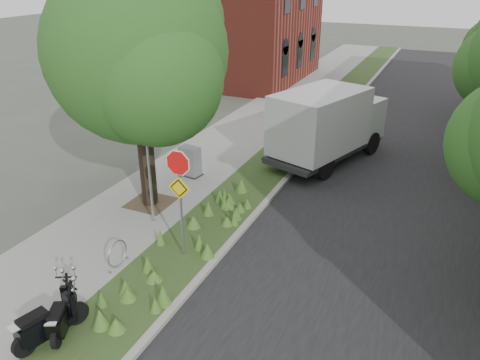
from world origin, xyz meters
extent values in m
plane|color=#4C5147|center=(0.00, 0.00, 0.00)|extent=(120.00, 120.00, 0.00)
cube|color=gray|center=(-4.25, 10.00, 0.06)|extent=(3.50, 60.00, 0.12)
cube|color=#2D461E|center=(-1.50, 10.00, 0.06)|extent=(2.00, 60.00, 0.12)
cube|color=#9E9991|center=(-0.50, 10.00, 0.07)|extent=(0.20, 60.00, 0.13)
cube|color=black|center=(3.00, 10.00, 0.01)|extent=(7.00, 60.00, 0.01)
cylinder|color=black|center=(-4.00, 2.80, 2.36)|extent=(0.52, 0.52, 4.48)
sphere|color=#28531B|center=(-4.00, 2.80, 5.08)|extent=(5.40, 5.40, 5.40)
sphere|color=#28531B|center=(-5.21, 3.61, 4.41)|extent=(4.05, 4.05, 4.05)
sphere|color=#28531B|center=(-2.92, 2.12, 4.54)|extent=(3.78, 3.78, 3.78)
cube|color=#473828|center=(-4.00, 2.80, 0.12)|extent=(1.40, 1.40, 0.01)
cylinder|color=#A5A8AD|center=(-3.20, 1.80, 2.12)|extent=(0.08, 0.08, 4.00)
torus|color=#A5A8AD|center=(-2.70, -0.60, 0.50)|extent=(0.05, 0.77, 0.77)
cube|color=#A5A8AD|center=(-2.70, -0.96, 0.14)|extent=(0.06, 0.06, 0.04)
cube|color=#A5A8AD|center=(-2.70, -0.24, 0.14)|extent=(0.06, 0.06, 0.04)
cylinder|color=#A5A8AD|center=(-1.40, 0.60, 1.62)|extent=(0.07, 0.07, 3.00)
cylinder|color=red|center=(-1.40, 0.57, 2.87)|extent=(0.86, 0.03, 0.86)
cylinder|color=white|center=(-1.40, 0.58, 2.87)|extent=(0.94, 0.02, 0.94)
cube|color=yellow|center=(-1.40, 0.57, 2.17)|extent=(0.64, 0.03, 0.64)
cube|color=maroon|center=(-9.50, 22.00, 4.00)|extent=(9.00, 10.00, 8.00)
cylinder|color=black|center=(-2.55, -2.48, 0.36)|extent=(0.31, 0.47, 0.47)
cylinder|color=black|center=(-2.05, -3.48, 0.36)|extent=(0.31, 0.47, 0.47)
cube|color=black|center=(-2.28, -3.02, 0.37)|extent=(0.75, 1.07, 0.16)
cube|color=black|center=(-2.14, -3.30, 0.59)|extent=(0.56, 0.67, 0.36)
cube|color=black|center=(-2.16, -3.26, 0.83)|extent=(0.49, 0.61, 0.11)
cylinder|color=black|center=(-2.14, -2.74, 0.38)|extent=(0.25, 0.53, 0.52)
cylinder|color=black|center=(-2.46, -3.93, 0.38)|extent=(0.25, 0.53, 0.52)
cube|color=black|center=(-2.31, -3.38, 0.40)|extent=(0.62, 1.19, 0.18)
cube|color=black|center=(-2.40, -3.72, 0.64)|extent=(0.51, 0.72, 0.40)
cube|color=black|center=(-2.39, -3.67, 0.90)|extent=(0.44, 0.65, 0.12)
cube|color=#262628|center=(0.30, 9.19, 0.54)|extent=(3.77, 5.97, 0.19)
cube|color=#B7BABC|center=(0.99, 11.24, 1.43)|extent=(2.52, 2.09, 1.69)
cube|color=silver|center=(0.12, 8.64, 1.86)|extent=(3.47, 4.54, 2.32)
cube|color=#262628|center=(-3.92, 5.37, 0.14)|extent=(0.92, 0.69, 0.04)
cube|color=slate|center=(-3.92, 5.37, 0.68)|extent=(0.82, 0.58, 1.13)
camera|label=1|loc=(4.53, -8.71, 7.43)|focal=35.00mm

